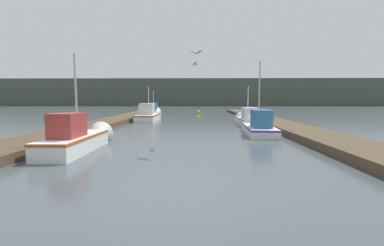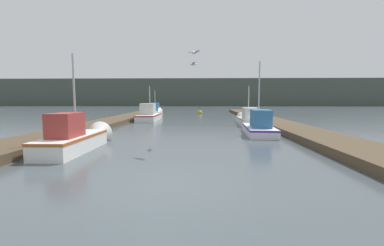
{
  "view_description": "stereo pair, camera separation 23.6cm",
  "coord_description": "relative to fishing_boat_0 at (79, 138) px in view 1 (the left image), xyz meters",
  "views": [
    {
      "loc": [
        0.52,
        -5.8,
        2.11
      ],
      "look_at": [
        0.19,
        11.62,
        0.44
      ],
      "focal_mm": 24.0,
      "sensor_mm": 36.0,
      "label": 1
    },
    {
      "loc": [
        0.75,
        -5.79,
        2.11
      ],
      "look_at": [
        0.19,
        11.62,
        0.44
      ],
      "focal_mm": 24.0,
      "sensor_mm": 36.0,
      "label": 2
    }
  ],
  "objects": [
    {
      "name": "fishing_boat_4",
      "position": [
        -0.2,
        19.5,
        0.01
      ],
      "size": [
        1.99,
        6.23,
        3.36
      ],
      "rotation": [
        0.0,
        0.0,
        0.09
      ],
      "color": "silver",
      "rests_on": "ground_plane"
    },
    {
      "name": "fishing_boat_0",
      "position": [
        0.0,
        0.0,
        0.0
      ],
      "size": [
        1.36,
        4.86,
        4.18
      ],
      "rotation": [
        0.0,
        0.0,
        0.01
      ],
      "color": "silver",
      "rests_on": "ground_plane"
    },
    {
      "name": "fishing_boat_2",
      "position": [
        8.89,
        10.24,
        -0.04
      ],
      "size": [
        1.4,
        5.3,
        3.45
      ],
      "rotation": [
        0.0,
        0.0,
        -0.01
      ],
      "color": "silver",
      "rests_on": "ground_plane"
    },
    {
      "name": "seagull_1",
      "position": [
        4.81,
        0.12,
        3.45
      ],
      "size": [
        0.51,
        0.42,
        0.12
      ],
      "rotation": [
        0.0,
        0.0,
        2.52
      ],
      "color": "white"
    },
    {
      "name": "fishing_boat_1",
      "position": [
        8.56,
        5.2,
        -0.06
      ],
      "size": [
        1.86,
        5.06,
        4.78
      ],
      "rotation": [
        0.0,
        0.0,
        -0.07
      ],
      "color": "silver",
      "rests_on": "ground_plane"
    },
    {
      "name": "distant_shore_ridge",
      "position": [
        4.32,
        69.76,
        3.37
      ],
      "size": [
        120.0,
        16.0,
        7.73
      ],
      "color": "#424C42",
      "rests_on": "ground_plane"
    },
    {
      "name": "channel_buoy",
      "position": [
        5.03,
        25.22,
        -0.31
      ],
      "size": [
        0.63,
        0.63,
        1.13
      ],
      "color": "gold",
      "rests_on": "ground_plane"
    },
    {
      "name": "dock_left",
      "position": [
        -2.37,
        11.43,
        -0.32
      ],
      "size": [
        2.53,
        40.0,
        0.35
      ],
      "color": "#4C3D2B",
      "rests_on": "ground_plane"
    },
    {
      "name": "mooring_piling_2",
      "position": [
        -1.27,
        22.93,
        0.13
      ],
      "size": [
        0.37,
        0.37,
        1.23
      ],
      "color": "#473523",
      "rests_on": "ground_plane"
    },
    {
      "name": "dock_right",
      "position": [
        11.01,
        11.43,
        -0.32
      ],
      "size": [
        2.53,
        40.0,
        0.35
      ],
      "color": "#4C3D2B",
      "rests_on": "ground_plane"
    },
    {
      "name": "ground_plane",
      "position": [
        4.32,
        -4.57,
        -0.49
      ],
      "size": [
        200.0,
        200.0,
        0.0
      ],
      "color": "#424C51"
    },
    {
      "name": "seagull_lead",
      "position": [
        4.74,
        1.53,
        3.18
      ],
      "size": [
        0.3,
        0.56,
        0.12
      ],
      "rotation": [
        0.0,
        0.0,
        1.77
      ],
      "color": "white"
    },
    {
      "name": "fishing_boat_3",
      "position": [
        0.18,
        14.68,
        -0.01
      ],
      "size": [
        1.78,
        6.28,
        3.8
      ],
      "rotation": [
        0.0,
        0.0,
        0.01
      ],
      "color": "silver",
      "rests_on": "ground_plane"
    },
    {
      "name": "mooring_piling_0",
      "position": [
        -1.1,
        17.57,
        0.12
      ],
      "size": [
        0.32,
        0.32,
        1.21
      ],
      "color": "#473523",
      "rests_on": "ground_plane"
    },
    {
      "name": "mooring_piling_1",
      "position": [
        9.61,
        10.02,
        0.13
      ],
      "size": [
        0.32,
        0.32,
        1.24
      ],
      "color": "#473523",
      "rests_on": "ground_plane"
    }
  ]
}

